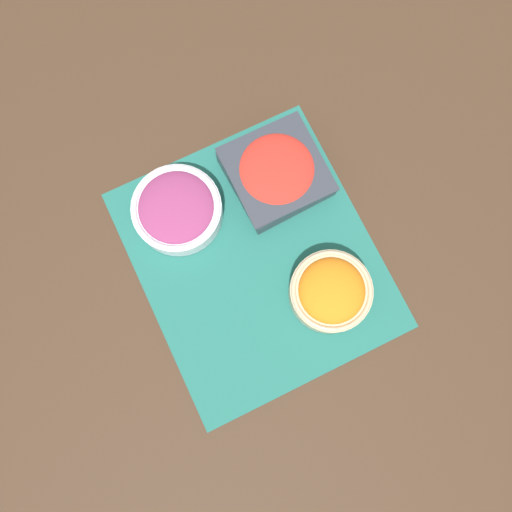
# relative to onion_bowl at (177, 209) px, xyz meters

# --- Properties ---
(ground_plane) EXTENTS (3.00, 3.00, 0.00)m
(ground_plane) POSITION_rel_onion_bowl_xyz_m (0.15, 0.10, -0.04)
(ground_plane) COLOR #422D1E
(placemat) EXTENTS (0.50, 0.44, 0.00)m
(placemat) POSITION_rel_onion_bowl_xyz_m (0.15, 0.10, -0.03)
(placemat) COLOR #236B60
(placemat) RESTS_ON ground_plane
(onion_bowl) EXTENTS (0.17, 0.17, 0.06)m
(onion_bowl) POSITION_rel_onion_bowl_xyz_m (0.00, 0.00, 0.00)
(onion_bowl) COLOR silver
(onion_bowl) RESTS_ON placemat
(carrot_bowl) EXTENTS (0.15, 0.15, 0.07)m
(carrot_bowl) POSITION_rel_onion_bowl_xyz_m (0.27, 0.19, 0.00)
(carrot_bowl) COLOR #C6B28E
(carrot_bowl) RESTS_ON placemat
(tomato_bowl) EXTENTS (0.18, 0.18, 0.06)m
(tomato_bowl) POSITION_rel_onion_bowl_xyz_m (0.02, 0.20, -0.00)
(tomato_bowl) COLOR #333842
(tomato_bowl) RESTS_ON placemat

